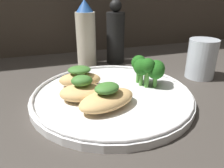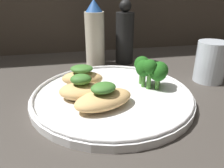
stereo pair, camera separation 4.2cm
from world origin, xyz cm
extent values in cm
cube|color=#3D3833|center=(0.00, 0.00, -0.50)|extent=(180.00, 180.00, 1.00)
cylinder|color=white|center=(0.00, 0.00, 0.70)|extent=(31.59, 31.59, 1.40)
torus|color=white|center=(0.00, 0.00, 1.70)|extent=(30.99, 30.99, 0.60)
ellipsoid|color=tan|center=(-2.57, -4.98, 2.83)|extent=(12.15, 9.27, 2.86)
ellipsoid|color=#3D752D|center=(-2.57, -4.98, 5.09)|extent=(5.42, 4.88, 1.65)
ellipsoid|color=tan|center=(-5.97, -0.66, 2.82)|extent=(9.16, 6.94, 2.84)
ellipsoid|color=#3D752D|center=(-5.97, -0.66, 5.20)|extent=(4.32, 3.65, 1.90)
ellipsoid|color=tan|center=(-5.31, 5.32, 2.89)|extent=(9.33, 5.99, 2.98)
ellipsoid|color=#3D752D|center=(-5.31, 5.32, 5.10)|extent=(5.37, 4.63, 1.45)
cylinder|color=#4C8E38|center=(10.32, 1.47, 2.50)|extent=(0.81, 0.81, 2.20)
sphere|color=#1E5B19|center=(10.32, 1.47, 4.90)|extent=(3.70, 3.70, 3.70)
cylinder|color=#4C8E38|center=(8.54, 2.24, 2.65)|extent=(0.90, 0.90, 2.49)
sphere|color=#1E5B19|center=(8.54, 2.24, 4.92)|extent=(2.94, 2.94, 2.94)
cylinder|color=#4C8E38|center=(7.21, 3.43, 3.07)|extent=(0.90, 0.90, 3.34)
sphere|color=#1E5B19|center=(7.21, 3.43, 5.89)|extent=(3.28, 3.28, 3.28)
cylinder|color=#4C8E38|center=(7.09, 1.71, 2.86)|extent=(0.80, 0.80, 2.92)
sphere|color=#1E5B19|center=(7.09, 1.71, 5.54)|extent=(3.49, 3.49, 3.49)
cylinder|color=#4C8E38|center=(7.81, 0.53, 3.25)|extent=(0.88, 0.88, 3.71)
sphere|color=#1E5B19|center=(7.81, 0.53, 6.17)|extent=(3.03, 3.03, 3.03)
cylinder|color=#4C8E38|center=(9.44, -0.15, 2.60)|extent=(0.89, 0.89, 2.40)
sphere|color=#1E5B19|center=(9.44, -0.15, 5.04)|extent=(3.56, 3.56, 3.56)
cylinder|color=beige|center=(0.32, 22.70, 7.35)|extent=(5.34, 5.34, 14.70)
cone|color=#23519E|center=(0.32, 22.70, 16.32)|extent=(4.54, 4.54, 3.23)
cylinder|color=black|center=(8.63, 22.70, 7.19)|extent=(5.15, 5.15, 14.38)
sphere|color=black|center=(8.63, 22.70, 16.06)|extent=(3.34, 3.34, 3.34)
cylinder|color=silver|center=(24.60, 4.72, 4.73)|extent=(6.93, 6.93, 9.46)
camera|label=1|loc=(-12.28, -36.80, 20.52)|focal=35.00mm
camera|label=2|loc=(-8.20, -37.92, 20.52)|focal=35.00mm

